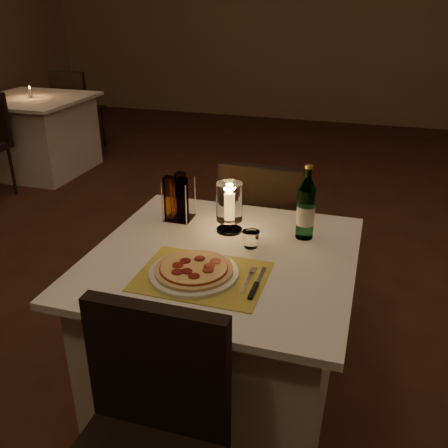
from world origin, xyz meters
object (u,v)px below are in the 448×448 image
(main_table, at_px, (223,332))
(pizza, at_px, (194,269))
(hurricane_candle, at_px, (229,204))
(plate, at_px, (194,273))
(chair_near, at_px, (146,433))
(tumbler, at_px, (251,239))
(neighbor_table_left, at_px, (37,135))
(chair_far, at_px, (263,225))
(water_bottle, at_px, (306,209))

(main_table, relative_size, pizza, 3.57)
(hurricane_candle, bearing_deg, plate, -92.27)
(chair_near, bearing_deg, tumbler, 83.74)
(chair_near, height_order, hurricane_candle, hurricane_candle)
(hurricane_candle, xyz_separation_m, neighbor_table_left, (-2.66, 2.27, -0.49))
(chair_far, distance_m, tumbler, 0.67)
(main_table, height_order, plate, plate)
(main_table, bearing_deg, plate, -105.52)
(main_table, xyz_separation_m, pizza, (-0.05, -0.18, 0.39))
(plate, bearing_deg, chair_near, -84.65)
(chair_near, relative_size, hurricane_candle, 4.23)
(hurricane_candle, height_order, neighbor_table_left, hurricane_candle)
(chair_far, xyz_separation_m, neighbor_table_left, (-2.70, 1.77, -0.18))
(chair_far, height_order, pizza, chair_far)
(main_table, relative_size, hurricane_candle, 4.70)
(main_table, height_order, neighbor_table_left, same)
(water_bottle, bearing_deg, pizza, -127.64)
(pizza, relative_size, hurricane_candle, 1.32)
(main_table, bearing_deg, neighbor_table_left, 137.41)
(chair_near, distance_m, water_bottle, 1.04)
(pizza, bearing_deg, plate, 150.08)
(tumbler, relative_size, hurricane_candle, 0.32)
(tumbler, bearing_deg, main_table, -133.64)
(chair_far, distance_m, pizza, 0.92)
(pizza, xyz_separation_m, water_bottle, (0.33, 0.42, 0.10))
(pizza, xyz_separation_m, tumbler, (0.14, 0.27, 0.01))
(chair_near, bearing_deg, hurricane_candle, 92.15)
(plate, distance_m, water_bottle, 0.55)
(plate, relative_size, hurricane_candle, 1.50)
(water_bottle, relative_size, neighbor_table_left, 0.31)
(chair_far, xyz_separation_m, plate, (-0.05, -0.89, 0.20))
(main_table, distance_m, tumbler, 0.42)
(main_table, distance_m, water_bottle, 0.61)
(chair_near, bearing_deg, main_table, 90.00)
(main_table, height_order, tumbler, tumbler)
(main_table, height_order, water_bottle, water_bottle)
(tumbler, distance_m, hurricane_candle, 0.19)
(hurricane_candle, bearing_deg, main_table, -80.53)
(pizza, bearing_deg, chair_near, -84.67)
(pizza, distance_m, hurricane_candle, 0.40)
(chair_near, xyz_separation_m, pizza, (-0.05, 0.53, 0.22))
(chair_near, bearing_deg, plate, 95.35)
(tumbler, distance_m, water_bottle, 0.26)
(chair_far, bearing_deg, pizza, -93.19)
(chair_far, xyz_separation_m, water_bottle, (0.28, -0.47, 0.32))
(main_table, xyz_separation_m, chair_far, (0.00, 0.71, 0.18))
(tumbler, bearing_deg, chair_near, -96.26)
(chair_far, relative_size, tumbler, 13.17)
(chair_near, xyz_separation_m, plate, (-0.05, 0.53, 0.20))
(chair_near, height_order, pizza, chair_near)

